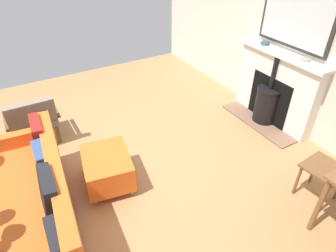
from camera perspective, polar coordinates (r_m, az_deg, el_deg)
The scene contains 10 objects.
ground_plane at distance 3.86m, azimuth -14.19°, elevation -8.79°, with size 5.99×6.10×0.01m, color #A87A4C.
wall_left at distance 4.66m, azimuth 21.93°, elevation 17.72°, with size 0.12×6.10×2.81m, color silver.
fireplace at distance 4.71m, azimuth 19.93°, elevation 6.24°, with size 0.52×1.47×1.12m.
mirror_over_mantel at distance 4.41m, azimuth 23.95°, elevation 19.30°, with size 0.04×1.14×0.87m.
mantel_bowl_near at distance 4.69m, azimuth 18.44°, elevation 15.13°, with size 0.13×0.13×0.04m.
mantel_bowl_far at distance 4.27m, azimuth 25.33°, elevation 11.68°, with size 0.12×0.12×0.04m.
sofa at distance 3.25m, azimuth -25.11°, elevation -13.40°, with size 1.01×2.03×0.82m.
ottoman at distance 3.51m, azimuth -11.80°, elevation -7.91°, with size 0.63×0.74×0.42m.
armchair_accent at distance 4.36m, azimuth -25.00°, elevation 1.40°, with size 0.69×0.61×0.76m.
dining_chair_near_fireplace at distance 3.51m, azimuth 29.82°, elevation -6.99°, with size 0.43×0.43×0.88m.
Camera 1 is at (0.53, 2.80, 2.61)m, focal length 31.17 mm.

